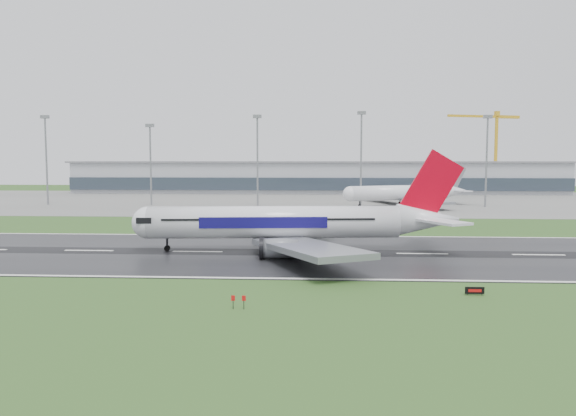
{
  "coord_description": "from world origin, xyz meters",
  "views": [
    {
      "loc": [
        1.91,
        -97.62,
        16.58
      ],
      "look_at": [
        -4.37,
        12.0,
        7.0
      ],
      "focal_mm": 34.61,
      "sensor_mm": 36.0,
      "label": 1
    }
  ],
  "objects": [
    {
      "name": "floodmast_2",
      "position": [
        -20.33,
        100.0,
        15.64
      ],
      "size": [
        0.64,
        0.64,
        31.29
      ],
      "primitive_type": "cylinder",
      "color": "gray",
      "rests_on": "ground"
    },
    {
      "name": "floodmast_3",
      "position": [
        16.46,
        100.0,
        16.18
      ],
      "size": [
        0.64,
        0.64,
        32.35
      ],
      "primitive_type": "cylinder",
      "color": "gray",
      "rests_on": "ground"
    },
    {
      "name": "floodmast_4",
      "position": [
        60.0,
        100.0,
        15.42
      ],
      "size": [
        0.64,
        0.64,
        30.85
      ],
      "primitive_type": "cylinder",
      "color": "gray",
      "rests_on": "ground"
    },
    {
      "name": "floodmast_1",
      "position": [
        -59.14,
        100.0,
        14.12
      ],
      "size": [
        0.64,
        0.64,
        28.23
      ],
      "primitive_type": "cylinder",
      "color": "gray",
      "rests_on": "ground"
    },
    {
      "name": "main_airliner",
      "position": [
        -2.14,
        2.45,
        8.87
      ],
      "size": [
        64.37,
        61.82,
        17.54
      ],
      "primitive_type": null,
      "rotation": [
        0.0,
        0.0,
        0.09
      ],
      "color": "silver",
      "rests_on": "runway"
    },
    {
      "name": "floodmast_0",
      "position": [
        -97.78,
        100.0,
        15.74
      ],
      "size": [
        0.64,
        0.64,
        31.47
      ],
      "primitive_type": "cylinder",
      "color": "gray",
      "rests_on": "ground"
    },
    {
      "name": "parked_airliner",
      "position": [
        32.5,
        103.9,
        7.6
      ],
      "size": [
        65.93,
        64.06,
        15.04
      ],
      "primitive_type": null,
      "rotation": [
        0.0,
        0.0,
        0.4
      ],
      "color": "white",
      "rests_on": "apron"
    },
    {
      "name": "tower_crane",
      "position": [
        94.03,
        200.0,
        20.96
      ],
      "size": [
        40.83,
        15.55,
        41.93
      ],
      "primitive_type": null,
      "rotation": [
        0.0,
        0.0,
        0.32
      ],
      "color": "gold",
      "rests_on": "ground"
    },
    {
      "name": "apron",
      "position": [
        0.0,
        125.0,
        0.04
      ],
      "size": [
        400.0,
        130.0,
        0.08
      ],
      "primitive_type": "cube",
      "color": "slate",
      "rests_on": "ground"
    },
    {
      "name": "terminal",
      "position": [
        0.0,
        185.0,
        7.5
      ],
      "size": [
        240.0,
        36.0,
        15.0
      ],
      "primitive_type": "cube",
      "color": "#989BA3",
      "rests_on": "ground"
    },
    {
      "name": "runway_sign",
      "position": [
        20.96,
        -29.6,
        0.52
      ],
      "size": [
        2.3,
        0.75,
        1.04
      ],
      "primitive_type": null,
      "rotation": [
        0.0,
        0.0,
        0.22
      ],
      "color": "black",
      "rests_on": "ground"
    },
    {
      "name": "ground",
      "position": [
        0.0,
        0.0,
        0.0
      ],
      "size": [
        520.0,
        520.0,
        0.0
      ],
      "primitive_type": "plane",
      "color": "#274B1B",
      "rests_on": "ground"
    },
    {
      "name": "runway",
      "position": [
        0.0,
        0.0,
        0.05
      ],
      "size": [
        400.0,
        45.0,
        0.1
      ],
      "primitive_type": "cube",
      "color": "black",
      "rests_on": "ground"
    }
  ]
}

